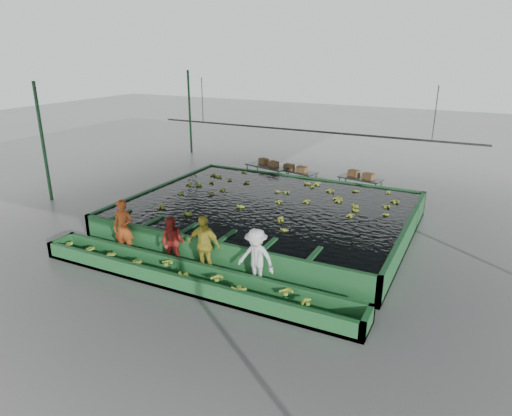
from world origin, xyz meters
The scene contains 21 objects.
ground centered at (0.00, 0.00, 0.00)m, with size 80.00×80.00×0.00m, color gray.
shed_roof centered at (0.00, 0.00, 5.00)m, with size 20.00×22.00×0.04m, color slate.
shed_posts centered at (0.00, 0.00, 2.50)m, with size 20.00×22.00×5.00m, color #225430, non-canonical shape.
flotation_tank centered at (0.00, 1.50, 0.45)m, with size 10.00×8.00×0.90m, color #266B34, non-canonical shape.
tank_water centered at (0.00, 1.50, 0.85)m, with size 9.70×7.70×0.00m, color black.
sorting_trough centered at (0.00, -3.60, 0.25)m, with size 10.00×1.00×0.50m, color #266B34, non-canonical shape.
cableway_rail centered at (0.00, 5.00, 3.00)m, with size 0.08×0.08×14.00m, color #59605B.
rail_hanger_left centered at (-5.00, 5.00, 4.00)m, with size 0.04×0.04×2.00m, color #59605B.
rail_hanger_right centered at (5.00, 5.00, 4.00)m, with size 0.04×0.04×2.00m, color #59605B.
worker_a centered at (-3.01, -2.80, 0.90)m, with size 0.66×0.43×1.81m, color #C4511F.
worker_b centered at (-1.12, -2.80, 0.78)m, with size 0.76×0.59×1.55m, color #A1251F.
worker_c centered at (-0.02, -2.80, 0.90)m, with size 1.06×0.44×1.81m, color gold.
worker_d centered at (1.66, -2.80, 0.85)m, with size 1.10×0.63×1.70m, color white.
packing_table_left centered at (-2.28, 6.25, 0.49)m, with size 2.15×0.86×0.98m, color #59605B, non-canonical shape.
packing_table_mid centered at (-0.84, 6.40, 0.43)m, with size 1.90×0.76×0.86m, color #59605B, non-canonical shape.
packing_table_right centered at (2.11, 6.53, 0.43)m, with size 1.87×0.75×0.85m, color #59605B, non-canonical shape.
box_stack_left centered at (-2.27, 6.34, 0.98)m, with size 1.16×0.32×0.25m, color brown, non-canonical shape.
box_stack_mid centered at (-0.89, 6.34, 0.87)m, with size 1.17×0.32×0.25m, color brown, non-canonical shape.
box_stack_right centered at (2.11, 6.58, 0.85)m, with size 1.22×0.34×0.26m, color brown, non-canonical shape.
floating_bananas centered at (0.00, 2.30, 0.85)m, with size 8.66×5.90×0.12m, color #A2B92F, non-canonical shape.
trough_bananas centered at (0.00, -3.60, 0.40)m, with size 8.50×0.57×0.11m, color #A2B92F, non-canonical shape.
Camera 1 is at (6.70, -12.81, 6.23)m, focal length 32.00 mm.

